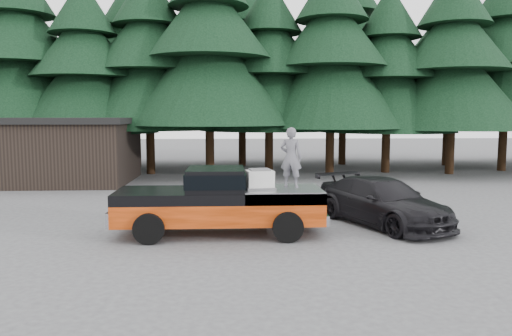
{
  "coord_description": "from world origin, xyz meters",
  "views": [
    {
      "loc": [
        0.05,
        -13.91,
        3.4
      ],
      "look_at": [
        0.83,
        0.0,
        1.93
      ],
      "focal_mm": 35.0,
      "sensor_mm": 36.0,
      "label": 1
    }
  ],
  "objects": [
    {
      "name": "ground",
      "position": [
        0.0,
        0.0,
        0.0
      ],
      "size": [
        120.0,
        120.0,
        0.0
      ],
      "primitive_type": "plane",
      "color": "#474749",
      "rests_on": "ground"
    },
    {
      "name": "pickup_truck",
      "position": [
        -0.21,
        0.17,
        0.67
      ],
      "size": [
        6.0,
        2.04,
        1.33
      ],
      "primitive_type": null,
      "color": "#DD4C14",
      "rests_on": "ground"
    },
    {
      "name": "treeline",
      "position": [
        0.42,
        17.2,
        7.72
      ],
      "size": [
        60.15,
        16.05,
        17.5
      ],
      "color": "black",
      "rests_on": "ground"
    },
    {
      "name": "parked_car",
      "position": [
        4.84,
        1.19,
        0.73
      ],
      "size": [
        3.89,
        5.43,
        1.46
      ],
      "primitive_type": "imported",
      "rotation": [
        0.0,
        0.0,
        0.41
      ],
      "color": "black",
      "rests_on": "ground"
    },
    {
      "name": "truck_cab",
      "position": [
        -0.31,
        0.17,
        1.62
      ],
      "size": [
        1.66,
        1.9,
        0.59
      ],
      "primitive_type": "cube",
      "color": "black",
      "rests_on": "pickup_truck"
    },
    {
      "name": "utility_building",
      "position": [
        -9.0,
        12.0,
        1.67
      ],
      "size": [
        8.4,
        6.4,
        3.3
      ],
      "color": "black",
      "rests_on": "ground"
    },
    {
      "name": "air_compressor",
      "position": [
        0.93,
        0.07,
        1.58
      ],
      "size": [
        0.82,
        0.72,
        0.51
      ],
      "primitive_type": "cube",
      "rotation": [
        0.0,
        0.0,
        0.15
      ],
      "color": "silver",
      "rests_on": "pickup_truck"
    },
    {
      "name": "man_on_bed",
      "position": [
        1.86,
        0.39,
        2.2
      ],
      "size": [
        0.74,
        0.61,
        1.74
      ],
      "primitive_type": "imported",
      "rotation": [
        0.0,
        0.0,
        2.79
      ],
      "color": "slate",
      "rests_on": "pickup_truck"
    }
  ]
}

